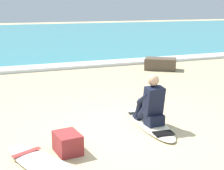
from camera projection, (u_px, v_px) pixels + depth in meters
The scene contains 8 objects.
ground_plane at pixel (124, 131), 6.11m from camera, with size 80.00×80.00×0.00m, color #CCB584.
sea at pixel (12, 36), 24.45m from camera, with size 80.00×28.00×0.10m, color teal.
breaking_foam at pixel (50, 67), 12.10m from camera, with size 80.00×0.90×0.11m, color white.
surfboard_main at pixel (150, 123), 6.43m from camera, with size 0.73×2.06×0.08m.
surfer_seated at pixel (151, 105), 6.24m from camera, with size 0.38×0.71×0.95m.
surfboard_spare_near at pixel (48, 167), 4.68m from camera, with size 1.29×2.09×0.08m.
shoreline_rock at pixel (160, 64), 11.87m from camera, with size 0.67×1.09×0.41m, color brown.
beach_bag at pixel (68, 143), 5.18m from camera, with size 0.36×0.48×0.32m, color maroon.
Camera 1 is at (-2.35, -5.25, 2.26)m, focal length 53.18 mm.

